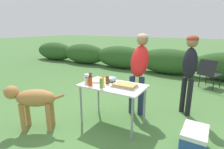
# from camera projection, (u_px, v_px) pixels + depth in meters

# --- Properties ---
(ground_plane) EXTENTS (60.00, 60.00, 0.00)m
(ground_plane) POSITION_uv_depth(u_px,v_px,m) (113.00, 124.00, 3.16)
(ground_plane) COLOR #4C7A3D
(shrub_hedge) EXTENTS (14.40, 0.90, 0.94)m
(shrub_hedge) POSITION_uv_depth(u_px,v_px,m) (168.00, 61.00, 6.52)
(shrub_hedge) COLOR #2D5623
(shrub_hedge) RESTS_ON ground
(folding_table) EXTENTS (1.10, 0.64, 0.74)m
(folding_table) POSITION_uv_depth(u_px,v_px,m) (113.00, 89.00, 2.99)
(folding_table) COLOR silver
(folding_table) RESTS_ON ground
(food_tray) EXTENTS (0.42, 0.25, 0.06)m
(food_tray) POSITION_uv_depth(u_px,v_px,m) (125.00, 86.00, 2.86)
(food_tray) COLOR #9E9EA3
(food_tray) RESTS_ON folding_table
(plate_stack) EXTENTS (0.23, 0.23, 0.03)m
(plate_stack) POSITION_uv_depth(u_px,v_px,m) (96.00, 81.00, 3.15)
(plate_stack) COLOR white
(plate_stack) RESTS_ON folding_table
(mixing_bowl) EXTENTS (0.20, 0.20, 0.09)m
(mixing_bowl) POSITION_uv_depth(u_px,v_px,m) (111.00, 79.00, 3.16)
(mixing_bowl) COLOR #99B2CC
(mixing_bowl) RESTS_ON folding_table
(paper_cup_stack) EXTENTS (0.08, 0.08, 0.15)m
(paper_cup_stack) POSITION_uv_depth(u_px,v_px,m) (87.00, 78.00, 3.10)
(paper_cup_stack) COLOR white
(paper_cup_stack) RESTS_ON folding_table
(mayo_bottle) EXTENTS (0.07, 0.07, 0.14)m
(mayo_bottle) POSITION_uv_depth(u_px,v_px,m) (86.00, 80.00, 3.01)
(mayo_bottle) COLOR silver
(mayo_bottle) RESTS_ON folding_table
(beer_bottle) EXTENTS (0.06, 0.06, 0.18)m
(beer_bottle) POSITION_uv_depth(u_px,v_px,m) (107.00, 79.00, 3.02)
(beer_bottle) COLOR brown
(beer_bottle) RESTS_ON folding_table
(mustard_bottle) EXTENTS (0.08, 0.08, 0.17)m
(mustard_bottle) POSITION_uv_depth(u_px,v_px,m) (102.00, 81.00, 2.91)
(mustard_bottle) COLOR yellow
(mustard_bottle) RESTS_ON folding_table
(relish_jar) EXTENTS (0.06, 0.06, 0.18)m
(relish_jar) POSITION_uv_depth(u_px,v_px,m) (101.00, 83.00, 2.80)
(relish_jar) COLOR olive
(relish_jar) RESTS_ON folding_table
(spice_jar) EXTENTS (0.06, 0.06, 0.21)m
(spice_jar) POSITION_uv_depth(u_px,v_px,m) (91.00, 78.00, 2.98)
(spice_jar) COLOR #B2893D
(spice_jar) RESTS_ON folding_table
(hot_sauce_bottle) EXTENTS (0.07, 0.07, 0.19)m
(hot_sauce_bottle) POSITION_uv_depth(u_px,v_px,m) (90.00, 80.00, 2.92)
(hot_sauce_bottle) COLOR #CC4214
(hot_sauce_bottle) RESTS_ON folding_table
(standing_person_in_dark_puffer) EXTENTS (0.37, 0.48, 1.58)m
(standing_person_in_dark_puffer) POSITION_uv_depth(u_px,v_px,m) (139.00, 65.00, 3.39)
(standing_person_in_dark_puffer) COLOR #232D4C
(standing_person_in_dark_puffer) RESTS_ON ground
(standing_person_in_navy_coat) EXTENTS (0.38, 0.37, 1.55)m
(standing_person_in_navy_coat) POSITION_uv_depth(u_px,v_px,m) (190.00, 66.00, 3.30)
(standing_person_in_navy_coat) COLOR black
(standing_person_in_navy_coat) RESTS_ON ground
(dog) EXTENTS (0.93, 0.63, 0.77)m
(dog) POSITION_uv_depth(u_px,v_px,m) (32.00, 100.00, 2.89)
(dog) COLOR #B27A42
(dog) RESTS_ON ground
(camp_chair_green_behind_table) EXTENTS (0.66, 0.73, 0.83)m
(camp_chair_green_behind_table) POSITION_uv_depth(u_px,v_px,m) (209.00, 72.00, 4.93)
(camp_chair_green_behind_table) COLOR #232328
(camp_chair_green_behind_table) RESTS_ON ground
(cooler_box) EXTENTS (0.33, 0.49, 0.34)m
(cooler_box) POSITION_uv_depth(u_px,v_px,m) (194.00, 140.00, 2.42)
(cooler_box) COLOR #234C93
(cooler_box) RESTS_ON ground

